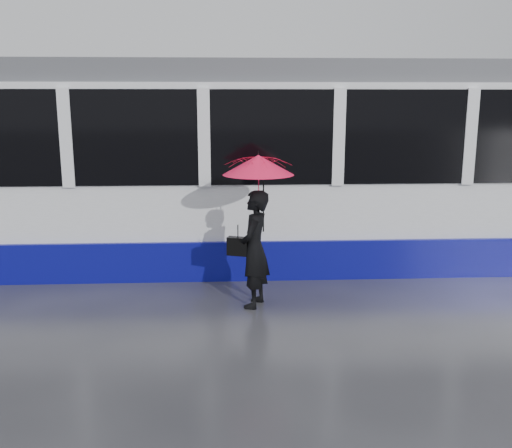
{
  "coord_description": "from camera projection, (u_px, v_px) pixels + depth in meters",
  "views": [
    {
      "loc": [
        -0.25,
        -7.21,
        2.73
      ],
      "look_at": [
        0.14,
        0.32,
        1.1
      ],
      "focal_mm": 40.0,
      "sensor_mm": 36.0,
      "label": 1
    }
  ],
  "objects": [
    {
      "name": "rails",
      "position": [
        241.0,
        258.0,
        10.07
      ],
      "size": [
        34.0,
        1.51,
        0.02
      ],
      "color": "#3F3D38",
      "rests_on": "ground"
    },
    {
      "name": "woman",
      "position": [
        254.0,
        249.0,
        7.61
      ],
      "size": [
        0.55,
        0.67,
        1.59
      ],
      "primitive_type": "imported",
      "rotation": [
        0.0,
        0.0,
        -1.9
      ],
      "color": "black",
      "rests_on": "ground"
    },
    {
      "name": "tram",
      "position": [
        353.0,
        166.0,
        9.82
      ],
      "size": [
        26.0,
        2.56,
        3.35
      ],
      "color": "white",
      "rests_on": "ground"
    },
    {
      "name": "umbrella",
      "position": [
        258.0,
        179.0,
        7.41
      ],
      "size": [
        1.19,
        1.19,
        1.07
      ],
      "rotation": [
        0.0,
        0.0,
        -0.33
      ],
      "color": "#FF1568",
      "rests_on": "ground"
    },
    {
      "name": "handbag",
      "position": [
        238.0,
        246.0,
        7.61
      ],
      "size": [
        0.31,
        0.21,
        0.43
      ],
      "rotation": [
        0.0,
        0.0,
        -0.33
      ],
      "color": "black",
      "rests_on": "ground"
    },
    {
      "name": "ground",
      "position": [
        247.0,
        309.0,
        7.63
      ],
      "size": [
        90.0,
        90.0,
        0.0
      ],
      "primitive_type": "plane",
      "color": "#27272C",
      "rests_on": "ground"
    }
  ]
}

